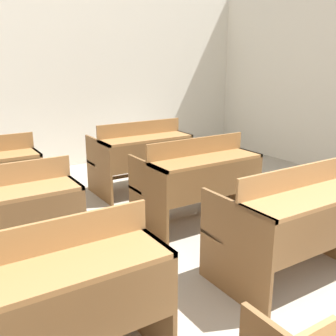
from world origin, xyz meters
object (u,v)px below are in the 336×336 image
object	(u,v)px
bench_second_right	(294,220)
bench_third_left	(0,219)
bench_back_right	(141,155)
bench_second_left	(49,300)
bench_third_right	(197,179)

from	to	relation	value
bench_second_right	bench_third_left	xyz separation A→B (m)	(-1.87, 1.23, 0.00)
bench_third_left	bench_back_right	distance (m)	2.25
bench_second_left	bench_third_left	distance (m)	1.24
bench_second_left	bench_third_right	bearing A→B (deg)	33.72
bench_third_right	bench_back_right	world-z (taller)	same
bench_second_left	bench_second_right	distance (m)	1.85
bench_second_left	bench_back_right	bearing A→B (deg)	52.54
bench_second_left	bench_second_right	world-z (taller)	same
bench_third_right	bench_second_left	bearing A→B (deg)	-146.28
bench_second_right	bench_third_right	bearing A→B (deg)	89.49
bench_third_left	bench_back_right	bearing A→B (deg)	32.65
bench_second_left	bench_back_right	distance (m)	3.09
bench_second_left	bench_back_right	world-z (taller)	same
bench_third_left	bench_third_right	xyz separation A→B (m)	(1.88, 0.01, 0.00)
bench_second_right	bench_second_left	bearing A→B (deg)	-179.70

